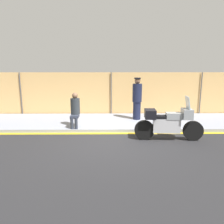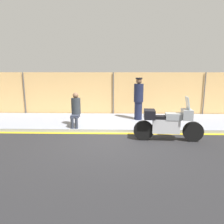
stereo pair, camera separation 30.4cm
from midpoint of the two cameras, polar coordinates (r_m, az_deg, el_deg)
The scene contains 7 objects.
ground_plane at distance 7.42m, azimuth 0.91°, elevation -7.78°, with size 120.00×120.00×0.00m, color #262628.
sidewalk at distance 9.77m, azimuth 1.06°, elevation -2.55°, with size 33.62×2.92×0.13m.
curb_paint_stripe at distance 8.30m, azimuth 0.97°, elevation -5.62°, with size 33.62×0.18×0.01m.
storefront_fence at distance 11.10m, azimuth 1.15°, elevation 4.64°, with size 31.94×0.16×2.20m.
motorcycle at distance 7.63m, azimuth 15.47°, elevation -2.83°, with size 2.34×0.59×1.52m.
officer_standing at distance 9.84m, azimuth 7.82°, elevation 3.53°, with size 0.42×0.42×1.88m.
person_seated_on_curb at distance 8.77m, azimuth -8.50°, elevation 1.12°, with size 0.37×0.69×1.35m.
Camera 2 is at (0.22, -6.99, 2.48)m, focal length 35.00 mm.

